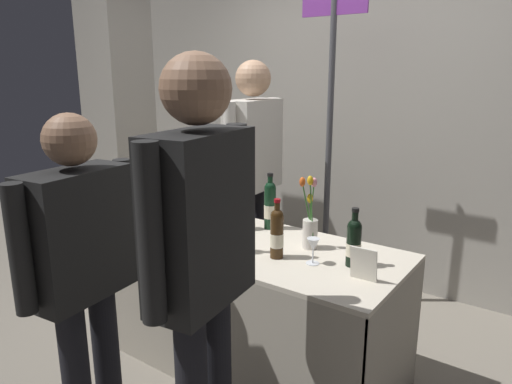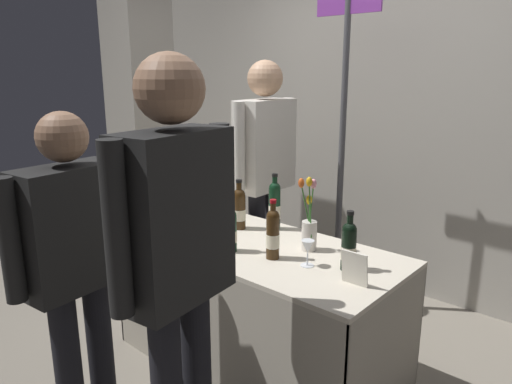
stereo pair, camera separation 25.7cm
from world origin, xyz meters
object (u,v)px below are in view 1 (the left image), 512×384
Objects in this scene: wine_glass_near_vendor at (313,246)px; tasting_table at (256,282)px; featured_wine_bottle at (354,242)px; display_bottle_0 at (277,233)px; vendor_presenter at (253,161)px; taster_foreground_right at (201,251)px; concrete_pillar at (119,109)px; booth_signpost at (330,128)px; flower_vase at (310,226)px.

tasting_table is at bearing 171.02° from wine_glass_near_vendor.
display_bottle_0 reaches higher than featured_wine_bottle.
vendor_presenter is at bearing 126.96° from tasting_table.
wine_glass_near_vendor is at bearing -8.98° from tasting_table.
vendor_presenter is at bearing 132.80° from display_bottle_0.
featured_wine_bottle is 0.17× the size of taster_foreground_right.
featured_wine_bottle is at bearing 28.12° from wine_glass_near_vendor.
featured_wine_bottle is at bearing 56.32° from vendor_presenter.
featured_wine_bottle is at bearing 19.74° from display_bottle_0.
featured_wine_bottle reaches higher than wine_glass_near_vendor.
featured_wine_bottle is 0.92m from taster_foreground_right.
wine_glass_near_vendor is (2.15, -0.58, -0.54)m from concrete_pillar.
vendor_presenter is (-0.68, 0.74, 0.19)m from display_bottle_0.
booth_signpost is (-0.42, 1.82, 0.24)m from taster_foreground_right.
taster_foreground_right reaches higher than flower_vase.
flower_vase is (-0.30, 0.09, 0.00)m from featured_wine_bottle.
vendor_presenter is at bearing 5.43° from concrete_pillar.
featured_wine_bottle is 0.20m from wine_glass_near_vendor.
display_bottle_0 is 0.23m from flower_vase.
flower_vase is at bearing 51.82° from vendor_presenter.
flower_vase reaches higher than tasting_table.
concrete_pillar reaches higher than tasting_table.
tasting_table is 0.93× the size of taster_foreground_right.
taster_foreground_right is at bearing -77.02° from booth_signpost.
concrete_pillar is 2.13m from flower_vase.
vendor_presenter is 1.70m from taster_foreground_right.
taster_foreground_right is 1.88m from booth_signpost.
display_bottle_0 is at bearing -17.43° from concrete_pillar.
flower_vase is (2.03, -0.40, -0.51)m from concrete_pillar.
concrete_pillar is 1.32m from vendor_presenter.
flower_vase is at bearing -11.05° from concrete_pillar.
concrete_pillar is 1.59× the size of taster_foreground_right.
flower_vase is (0.07, 0.22, -0.01)m from display_bottle_0.
booth_signpost is (-0.06, 0.97, 0.79)m from tasting_table.
wine_glass_near_vendor is 0.07× the size of vendor_presenter.
vendor_presenter reaches higher than flower_vase.
concrete_pillar is 1.76m from booth_signpost.
wine_glass_near_vendor is 0.06× the size of booth_signpost.
featured_wine_bottle is at bearing -16.52° from flower_vase.
concrete_pillar is at bearing -164.93° from booth_signpost.
vendor_presenter reaches higher than display_bottle_0.
wine_glass_near_vendor is (0.19, 0.04, -0.04)m from display_bottle_0.
featured_wine_bottle is at bearing -11.76° from concrete_pillar.
booth_signpost is at bearing 15.07° from concrete_pillar.
tasting_table is at bearing 15.51° from taster_foreground_right.
booth_signpost reaches higher than tasting_table.
display_bottle_0 is 1.18m from booth_signpost.
booth_signpost is at bearing 111.33° from flower_vase.
concrete_pillar is 1.26× the size of booth_signpost.
concrete_pillar is at bearing 162.57° from display_bottle_0.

